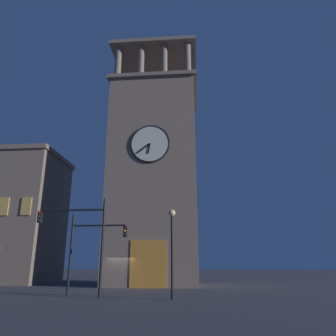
{
  "coord_description": "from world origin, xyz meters",
  "views": [
    {
      "loc": [
        -6.57,
        29.08,
        1.97
      ],
      "look_at": [
        -3.83,
        -3.38,
        11.82
      ],
      "focal_mm": 34.05,
      "sensor_mm": 36.0,
      "label": 1
    }
  ],
  "objects_px": {
    "traffic_signal_near": "(81,232)",
    "street_lamp": "(172,235)",
    "traffic_signal_mid": "(90,242)",
    "clocktower": "(155,176)"
  },
  "relations": [
    {
      "from": "clocktower",
      "to": "traffic_signal_mid",
      "type": "bearing_deg",
      "value": 73.92
    },
    {
      "from": "traffic_signal_near",
      "to": "street_lamp",
      "type": "distance_m",
      "value": 5.86
    },
    {
      "from": "traffic_signal_near",
      "to": "clocktower",
      "type": "bearing_deg",
      "value": -104.14
    },
    {
      "from": "traffic_signal_mid",
      "to": "street_lamp",
      "type": "xyz_separation_m",
      "value": [
        -5.79,
        2.18,
        0.22
      ]
    },
    {
      "from": "traffic_signal_near",
      "to": "street_lamp",
      "type": "relative_size",
      "value": 1.16
    },
    {
      "from": "traffic_signal_mid",
      "to": "traffic_signal_near",
      "type": "bearing_deg",
      "value": 88.24
    },
    {
      "from": "clocktower",
      "to": "street_lamp",
      "type": "relative_size",
      "value": 5.22
    },
    {
      "from": "traffic_signal_near",
      "to": "traffic_signal_mid",
      "type": "distance_m",
      "value": 1.84
    },
    {
      "from": "clocktower",
      "to": "traffic_signal_mid",
      "type": "distance_m",
      "value": 13.38
    },
    {
      "from": "traffic_signal_mid",
      "to": "street_lamp",
      "type": "bearing_deg",
      "value": 159.37
    }
  ]
}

